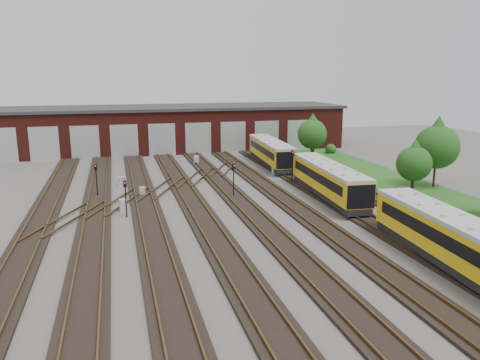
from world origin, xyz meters
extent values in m
plane|color=#4A4745|center=(0.00, 0.00, 0.00)|extent=(120.00, 120.00, 0.00)
cube|color=black|center=(-14.00, 0.00, 0.09)|extent=(2.40, 70.00, 0.18)
cube|color=brown|center=(-14.72, 0.00, 0.26)|extent=(0.10, 70.00, 0.15)
cube|color=brown|center=(-13.28, 0.00, 0.26)|extent=(0.10, 70.00, 0.15)
cube|color=black|center=(-10.00, 0.00, 0.09)|extent=(2.40, 70.00, 0.18)
cube|color=brown|center=(-10.72, 0.00, 0.26)|extent=(0.10, 70.00, 0.15)
cube|color=brown|center=(-9.28, 0.00, 0.26)|extent=(0.10, 70.00, 0.15)
cube|color=black|center=(-6.00, 0.00, 0.09)|extent=(2.40, 70.00, 0.18)
cube|color=brown|center=(-6.72, 0.00, 0.26)|extent=(0.10, 70.00, 0.15)
cube|color=brown|center=(-5.28, 0.00, 0.26)|extent=(0.10, 70.00, 0.15)
cube|color=black|center=(-2.00, 0.00, 0.09)|extent=(2.40, 70.00, 0.18)
cube|color=brown|center=(-2.72, 0.00, 0.26)|extent=(0.10, 70.00, 0.15)
cube|color=brown|center=(-1.28, 0.00, 0.26)|extent=(0.10, 70.00, 0.15)
cube|color=black|center=(2.00, 0.00, 0.09)|extent=(2.40, 70.00, 0.18)
cube|color=brown|center=(1.28, 0.00, 0.26)|extent=(0.10, 70.00, 0.15)
cube|color=brown|center=(2.72, 0.00, 0.26)|extent=(0.10, 70.00, 0.15)
cube|color=black|center=(6.00, 0.00, 0.09)|extent=(2.40, 70.00, 0.18)
cube|color=brown|center=(5.28, 0.00, 0.26)|extent=(0.10, 70.00, 0.15)
cube|color=brown|center=(6.72, 0.00, 0.26)|extent=(0.10, 70.00, 0.15)
cube|color=black|center=(10.00, 0.00, 0.09)|extent=(2.40, 70.00, 0.18)
cube|color=brown|center=(9.28, 0.00, 0.26)|extent=(0.10, 70.00, 0.15)
cube|color=brown|center=(10.72, 0.00, 0.26)|extent=(0.10, 70.00, 0.15)
cube|color=black|center=(14.00, 0.00, 0.09)|extent=(2.40, 70.00, 0.18)
cube|color=brown|center=(13.28, 0.00, 0.26)|extent=(0.10, 70.00, 0.15)
cube|color=brown|center=(14.72, 0.00, 0.26)|extent=(0.10, 70.00, 0.15)
cube|color=brown|center=(-8.00, 10.00, 0.26)|extent=(5.40, 9.62, 0.15)
cube|color=brown|center=(-4.00, 14.00, 0.26)|extent=(5.40, 9.62, 0.15)
cube|color=brown|center=(0.00, 18.00, 0.26)|extent=(5.40, 9.62, 0.15)
cube|color=brown|center=(-12.00, 6.00, 0.26)|extent=(5.40, 9.62, 0.15)
cube|color=brown|center=(4.00, 22.00, 0.26)|extent=(5.40, 9.62, 0.15)
cube|color=#551915|center=(0.00, 40.00, 3.00)|extent=(50.00, 12.00, 6.00)
cube|color=#302F32|center=(0.00, 40.00, 6.15)|extent=(51.00, 12.50, 0.40)
cube|color=#A2A5A7|center=(-22.00, 33.98, 2.20)|extent=(3.60, 0.12, 4.40)
cube|color=#A2A5A7|center=(-17.00, 33.98, 2.20)|extent=(3.60, 0.12, 4.40)
cube|color=#A2A5A7|center=(-12.00, 33.98, 2.20)|extent=(3.60, 0.12, 4.40)
cube|color=#A2A5A7|center=(-7.00, 33.98, 2.20)|extent=(3.60, 0.12, 4.40)
cube|color=#A2A5A7|center=(-2.00, 33.98, 2.20)|extent=(3.60, 0.12, 4.40)
cube|color=#A2A5A7|center=(3.00, 33.98, 2.20)|extent=(3.60, 0.12, 4.40)
cube|color=#A2A5A7|center=(8.00, 33.98, 2.20)|extent=(3.60, 0.12, 4.40)
cube|color=#A2A5A7|center=(13.00, 33.98, 2.20)|extent=(3.60, 0.12, 4.40)
cube|color=#A2A5A7|center=(18.00, 33.98, 2.20)|extent=(3.60, 0.12, 4.40)
cube|color=#224C19|center=(19.00, 10.00, 0.03)|extent=(8.00, 55.00, 0.05)
cube|color=black|center=(10.00, -8.75, 0.60)|extent=(2.99, 13.50, 0.54)
cube|color=orange|center=(10.00, -8.75, 1.85)|extent=(3.26, 13.52, 1.96)
cube|color=#B1B1AD|center=(10.00, -8.75, 2.96)|extent=(3.35, 13.52, 0.27)
cube|color=black|center=(8.82, -8.67, 2.07)|extent=(0.88, 11.76, 0.76)
cube|color=black|center=(11.18, -8.83, 2.07)|extent=(0.88, 11.76, 0.76)
cube|color=black|center=(10.00, 7.25, 0.60)|extent=(2.99, 13.50, 0.54)
cube|color=orange|center=(10.00, 7.25, 1.85)|extent=(3.26, 13.52, 1.96)
cube|color=#B1B1AD|center=(10.00, 7.25, 2.96)|extent=(3.35, 13.52, 0.27)
cube|color=black|center=(8.82, 7.33, 2.07)|extent=(0.88, 11.76, 0.76)
cube|color=black|center=(11.18, 7.17, 2.07)|extent=(0.88, 11.76, 0.76)
cube|color=black|center=(10.00, 23.25, 0.60)|extent=(2.99, 13.50, 0.54)
cube|color=orange|center=(10.00, 23.25, 1.85)|extent=(3.26, 13.52, 1.96)
cube|color=#B1B1AD|center=(10.00, 23.25, 2.96)|extent=(3.35, 13.52, 0.27)
cube|color=black|center=(8.82, 23.33, 2.07)|extent=(0.88, 11.76, 0.76)
cube|color=black|center=(11.18, 23.17, 2.07)|extent=(0.88, 11.76, 0.76)
cylinder|color=black|center=(-10.00, 13.13, 1.25)|extent=(0.10, 0.10, 2.50)
cube|color=black|center=(-10.00, 13.13, 2.76)|extent=(0.27, 0.17, 0.52)
sphere|color=red|center=(-10.00, 13.03, 2.86)|extent=(0.12, 0.12, 0.12)
cylinder|color=black|center=(-7.63, 6.00, 1.22)|extent=(0.10, 0.10, 2.43)
cube|color=black|center=(-7.63, 6.00, 2.68)|extent=(0.25, 0.16, 0.50)
sphere|color=red|center=(-7.63, 5.90, 2.78)|extent=(0.12, 0.12, 0.12)
cylinder|color=black|center=(1.92, 9.78, 1.29)|extent=(0.10, 0.10, 2.59)
cube|color=black|center=(1.92, 9.78, 2.84)|extent=(0.29, 0.23, 0.50)
sphere|color=red|center=(1.92, 9.68, 2.93)|extent=(0.12, 0.12, 0.12)
cylinder|color=black|center=(9.01, 13.55, 1.44)|extent=(0.11, 0.11, 2.87)
cube|color=black|center=(9.01, 13.55, 3.15)|extent=(0.28, 0.18, 0.56)
sphere|color=red|center=(9.01, 13.44, 3.26)|extent=(0.13, 0.13, 0.13)
cube|color=#A9ABAE|center=(-7.85, 7.93, 0.49)|extent=(0.65, 0.56, 0.98)
cube|color=#A9ABAE|center=(-7.81, 16.95, 0.46)|extent=(0.69, 0.64, 0.93)
cube|color=#A9ABAE|center=(-6.03, 12.36, 0.43)|extent=(0.52, 0.43, 0.86)
cube|color=#A9ABAE|center=(1.41, 26.56, 0.53)|extent=(0.72, 0.63, 1.07)
cube|color=#A9ABAE|center=(8.77, 18.11, 0.49)|extent=(0.62, 0.53, 0.98)
cylinder|color=#302515|center=(16.00, 24.69, 0.96)|extent=(0.24, 0.24, 1.92)
sphere|color=#144513|center=(16.00, 24.69, 3.51)|extent=(3.72, 3.72, 3.72)
cone|color=#144513|center=(16.00, 24.69, 4.84)|extent=(3.19, 3.19, 2.66)
cylinder|color=#302515|center=(17.81, 28.21, 0.86)|extent=(0.23, 0.23, 1.73)
sphere|color=#144513|center=(17.81, 28.21, 3.16)|extent=(3.35, 3.35, 3.35)
cone|color=#144513|center=(17.81, 28.21, 4.36)|extent=(2.88, 2.88, 2.40)
cylinder|color=#302515|center=(22.02, 8.54, 1.09)|extent=(0.22, 0.22, 2.18)
sphere|color=#144513|center=(22.02, 8.54, 4.00)|extent=(4.24, 4.24, 4.24)
cone|color=#144513|center=(22.02, 8.54, 5.51)|extent=(3.63, 3.63, 3.03)
cylinder|color=#302515|center=(17.88, 6.13, 0.81)|extent=(0.26, 0.26, 1.63)
sphere|color=#144513|center=(17.88, 6.13, 2.98)|extent=(3.17, 3.17, 3.17)
cone|color=#144513|center=(17.88, 6.13, 4.12)|extent=(2.71, 2.71, 2.26)
sphere|color=#144513|center=(16.32, 5.66, 0.67)|extent=(1.34, 1.34, 1.34)
sphere|color=#144513|center=(16.40, 19.77, 0.62)|extent=(1.23, 1.23, 1.23)
sphere|color=#144513|center=(21.20, 29.87, 0.77)|extent=(1.55, 1.55, 1.55)
camera|label=1|loc=(-8.12, -29.97, 10.84)|focal=35.00mm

